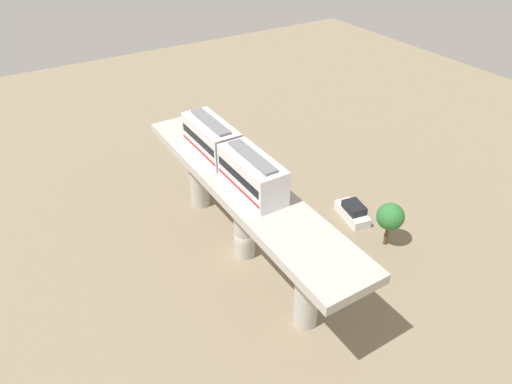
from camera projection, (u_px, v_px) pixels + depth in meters
ground_plane at (245, 253)px, 42.21m from camera, size 120.00×120.00×0.00m
viaduct at (244, 201)px, 38.83m from camera, size 5.20×28.00×7.86m
train at (230, 155)px, 38.30m from camera, size 2.64×13.55×3.24m
parked_car_white at (353, 212)px, 46.11m from camera, size 2.56×4.46×1.76m
parked_car_yellow at (276, 209)px, 46.53m from camera, size 2.41×4.42×1.76m
tree_near_viaduct at (390, 217)px, 41.51m from camera, size 2.52×2.52×4.48m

